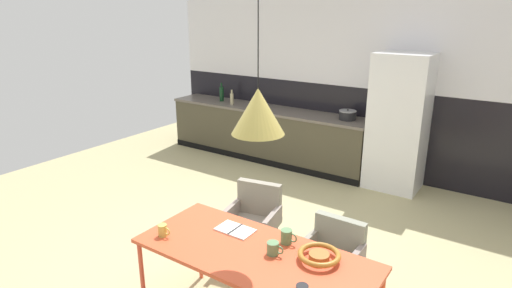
{
  "coord_description": "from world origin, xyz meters",
  "views": [
    {
      "loc": [
        2.22,
        -2.92,
        2.45
      ],
      "look_at": [
        -0.26,
        0.74,
        1.03
      ],
      "focal_mm": 29.49,
      "sensor_mm": 36.0,
      "label": 1
    }
  ],
  "objects_px": {
    "open_book": "(235,230)",
    "mug_short_terracotta": "(273,248)",
    "mug_wide_latte": "(287,237)",
    "pendant_lamp_over_table_near": "(258,111)",
    "fruit_bowl": "(319,255)",
    "cooking_pot": "(348,115)",
    "armchair_near_window": "(255,213)",
    "refrigerator_column": "(398,123)",
    "mug_tall_blue": "(163,230)",
    "bottle_vinegar_dark": "(232,98)",
    "dining_table": "(254,258)",
    "bottle_wine_green": "(222,94)",
    "armchair_corner_seat": "(333,251)"
  },
  "relations": [
    {
      "from": "open_book",
      "to": "mug_short_terracotta",
      "type": "height_order",
      "value": "mug_short_terracotta"
    },
    {
      "from": "mug_wide_latte",
      "to": "pendant_lamp_over_table_near",
      "type": "bearing_deg",
      "value": -124.49
    },
    {
      "from": "open_book",
      "to": "pendant_lamp_over_table_near",
      "type": "bearing_deg",
      "value": -22.69
    },
    {
      "from": "fruit_bowl",
      "to": "cooking_pot",
      "type": "bearing_deg",
      "value": 109.46
    },
    {
      "from": "open_book",
      "to": "armchair_near_window",
      "type": "bearing_deg",
      "value": 112.94
    },
    {
      "from": "refrigerator_column",
      "to": "cooking_pot",
      "type": "relative_size",
      "value": 7.48
    },
    {
      "from": "mug_tall_blue",
      "to": "bottle_vinegar_dark",
      "type": "bearing_deg",
      "value": 119.91
    },
    {
      "from": "mug_short_terracotta",
      "to": "cooking_pot",
      "type": "distance_m",
      "value": 3.64
    },
    {
      "from": "dining_table",
      "to": "bottle_wine_green",
      "type": "xyz_separation_m",
      "value": [
        -3.14,
        3.56,
        0.3
      ]
    },
    {
      "from": "cooking_pot",
      "to": "bottle_wine_green",
      "type": "distance_m",
      "value": 2.37
    },
    {
      "from": "armchair_corner_seat",
      "to": "fruit_bowl",
      "type": "relative_size",
      "value": 2.43
    },
    {
      "from": "dining_table",
      "to": "armchair_corner_seat",
      "type": "xyz_separation_m",
      "value": [
        0.3,
        0.76,
        -0.23
      ]
    },
    {
      "from": "refrigerator_column",
      "to": "dining_table",
      "type": "xyz_separation_m",
      "value": [
        0.01,
        -3.55,
        -0.24
      ]
    },
    {
      "from": "mug_tall_blue",
      "to": "bottle_wine_green",
      "type": "xyz_separation_m",
      "value": [
        -2.42,
        3.77,
        0.21
      ]
    },
    {
      "from": "mug_tall_blue",
      "to": "mug_wide_latte",
      "type": "distance_m",
      "value": 0.96
    },
    {
      "from": "bottle_vinegar_dark",
      "to": "cooking_pot",
      "type": "bearing_deg",
      "value": 3.74
    },
    {
      "from": "armchair_corner_seat",
      "to": "armchair_near_window",
      "type": "bearing_deg",
      "value": -8.11
    },
    {
      "from": "dining_table",
      "to": "bottle_vinegar_dark",
      "type": "relative_size",
      "value": 6.97
    },
    {
      "from": "mug_wide_latte",
      "to": "armchair_corner_seat",
      "type": "bearing_deg",
      "value": 72.4
    },
    {
      "from": "open_book",
      "to": "mug_wide_latte",
      "type": "distance_m",
      "value": 0.44
    },
    {
      "from": "mug_tall_blue",
      "to": "pendant_lamp_over_table_near",
      "type": "distance_m",
      "value": 1.26
    },
    {
      "from": "armchair_corner_seat",
      "to": "bottle_wine_green",
      "type": "height_order",
      "value": "bottle_wine_green"
    },
    {
      "from": "mug_tall_blue",
      "to": "mug_short_terracotta",
      "type": "relative_size",
      "value": 0.86
    },
    {
      "from": "refrigerator_column",
      "to": "open_book",
      "type": "relative_size",
      "value": 6.32
    },
    {
      "from": "mug_short_terracotta",
      "to": "mug_wide_latte",
      "type": "distance_m",
      "value": 0.19
    },
    {
      "from": "fruit_bowl",
      "to": "mug_short_terracotta",
      "type": "bearing_deg",
      "value": -159.96
    },
    {
      "from": "dining_table",
      "to": "armchair_corner_seat",
      "type": "bearing_deg",
      "value": 68.59
    },
    {
      "from": "armchair_near_window",
      "to": "mug_short_terracotta",
      "type": "relative_size",
      "value": 5.99
    },
    {
      "from": "dining_table",
      "to": "armchair_near_window",
      "type": "relative_size",
      "value": 2.22
    },
    {
      "from": "bottle_vinegar_dark",
      "to": "fruit_bowl",
      "type": "bearing_deg",
      "value": -45.14
    },
    {
      "from": "mug_tall_blue",
      "to": "mug_short_terracotta",
      "type": "distance_m",
      "value": 0.89
    },
    {
      "from": "armchair_corner_seat",
      "to": "bottle_vinegar_dark",
      "type": "distance_m",
      "value": 4.14
    },
    {
      "from": "pendant_lamp_over_table_near",
      "to": "mug_short_terracotta",
      "type": "bearing_deg",
      "value": 3.23
    },
    {
      "from": "pendant_lamp_over_table_near",
      "to": "open_book",
      "type": "bearing_deg",
      "value": 157.31
    },
    {
      "from": "fruit_bowl",
      "to": "mug_wide_latte",
      "type": "relative_size",
      "value": 2.25
    },
    {
      "from": "dining_table",
      "to": "mug_tall_blue",
      "type": "distance_m",
      "value": 0.76
    },
    {
      "from": "armchair_near_window",
      "to": "cooking_pot",
      "type": "relative_size",
      "value": 3.16
    },
    {
      "from": "armchair_corner_seat",
      "to": "armchair_near_window",
      "type": "distance_m",
      "value": 0.92
    },
    {
      "from": "mug_short_terracotta",
      "to": "mug_wide_latte",
      "type": "xyz_separation_m",
      "value": [
        0.0,
        0.19,
        0.01
      ]
    },
    {
      "from": "armchair_corner_seat",
      "to": "open_book",
      "type": "bearing_deg",
      "value": 44.82
    },
    {
      "from": "pendant_lamp_over_table_near",
      "to": "dining_table",
      "type": "bearing_deg",
      "value": -90.0
    },
    {
      "from": "fruit_bowl",
      "to": "refrigerator_column",
      "type": "bearing_deg",
      "value": 97.55
    },
    {
      "from": "cooking_pot",
      "to": "refrigerator_column",
      "type": "bearing_deg",
      "value": -2.21
    },
    {
      "from": "armchair_corner_seat",
      "to": "bottle_wine_green",
      "type": "relative_size",
      "value": 2.25
    },
    {
      "from": "armchair_corner_seat",
      "to": "mug_wide_latte",
      "type": "relative_size",
      "value": 5.46
    },
    {
      "from": "armchair_near_window",
      "to": "fruit_bowl",
      "type": "bearing_deg",
      "value": 134.35
    },
    {
      "from": "mug_short_terracotta",
      "to": "mug_wide_latte",
      "type": "bearing_deg",
      "value": 88.67
    },
    {
      "from": "refrigerator_column",
      "to": "dining_table",
      "type": "bearing_deg",
      "value": -89.86
    },
    {
      "from": "fruit_bowl",
      "to": "mug_short_terracotta",
      "type": "xyz_separation_m",
      "value": [
        -0.31,
        -0.11,
        0.01
      ]
    },
    {
      "from": "fruit_bowl",
      "to": "open_book",
      "type": "relative_size",
      "value": 1.01
    }
  ]
}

